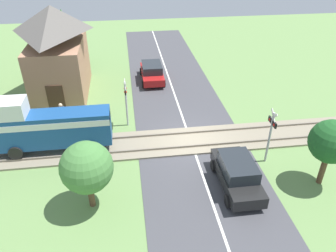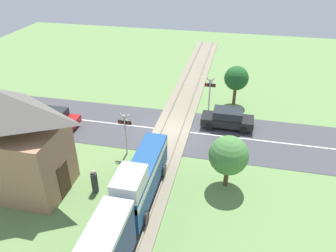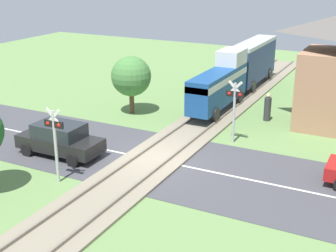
{
  "view_description": "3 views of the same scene",
  "coord_description": "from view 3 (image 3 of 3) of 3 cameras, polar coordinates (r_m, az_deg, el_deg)",
  "views": [
    {
      "loc": [
        -15.87,
        3.56,
        11.08
      ],
      "look_at": [
        0.0,
        1.38,
        1.2
      ],
      "focal_mm": 35.0,
      "sensor_mm": 36.0,
      "label": 1
    },
    {
      "loc": [
        -4.44,
        21.25,
        13.25
      ],
      "look_at": [
        0.0,
        1.38,
        1.2
      ],
      "focal_mm": 35.0,
      "sensor_mm": 36.0,
      "label": 2
    },
    {
      "loc": [
        9.36,
        -16.94,
        8.48
      ],
      "look_at": [
        0.0,
        1.38,
        1.2
      ],
      "focal_mm": 50.0,
      "sensor_mm": 36.0,
      "label": 3
    }
  ],
  "objects": [
    {
      "name": "ground_plane",
      "position": [
        21.13,
        -1.71,
        -4.19
      ],
      "size": [
        60.0,
        60.0,
        0.0
      ],
      "primitive_type": "plane",
      "color": "#66894C"
    },
    {
      "name": "road_surface",
      "position": [
        21.12,
        -1.71,
        -4.16
      ],
      "size": [
        48.0,
        6.4,
        0.02
      ],
      "color": "#424247",
      "rests_on": "ground_plane"
    },
    {
      "name": "track_bed",
      "position": [
        21.1,
        -1.71,
        -4.02
      ],
      "size": [
        2.8,
        48.0,
        0.24
      ],
      "color": "gray",
      "rests_on": "ground_plane"
    },
    {
      "name": "train",
      "position": [
        30.52,
        8.6,
        6.74
      ],
      "size": [
        1.58,
        13.13,
        3.18
      ],
      "color": "navy",
      "rests_on": "track_bed"
    },
    {
      "name": "car_near_crossing",
      "position": [
        21.93,
        -13.05,
        -1.56
      ],
      "size": [
        4.02,
        1.79,
        1.53
      ],
      "color": "black",
      "rests_on": "ground_plane"
    },
    {
      "name": "crossing_signal_west_approach",
      "position": [
        18.87,
        -13.64,
        -1.12
      ],
      "size": [
        0.9,
        0.18,
        3.14
      ],
      "color": "#B7B7B7",
      "rests_on": "ground_plane"
    },
    {
      "name": "crossing_signal_east_approach",
      "position": [
        22.69,
        8.1,
        2.73
      ],
      "size": [
        0.9,
        0.18,
        3.14
      ],
      "color": "#B7B7B7",
      "rests_on": "ground_plane"
    },
    {
      "name": "pedestrian_by_station",
      "position": [
        26.68,
        12.03,
        2.14
      ],
      "size": [
        0.39,
        0.39,
        1.57
      ],
      "color": "#333338",
      "rests_on": "ground_plane"
    },
    {
      "name": "tree_roadside_hedge",
      "position": [
        27.13,
        -4.52,
        6.05
      ],
      "size": [
        2.32,
        2.32,
        3.37
      ],
      "color": "brown",
      "rests_on": "ground_plane"
    }
  ]
}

